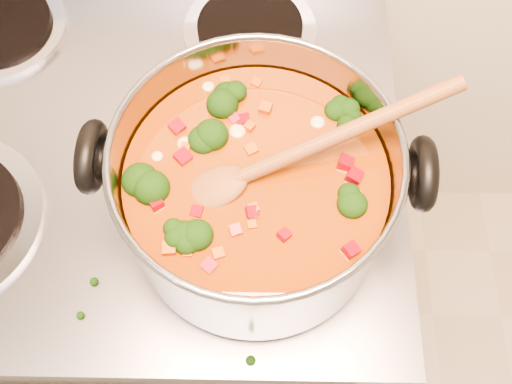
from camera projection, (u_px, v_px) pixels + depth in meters
electric_range at (163, 238)px, 1.17m from camera, size 0.76×0.69×1.08m
stockpot at (256, 192)px, 0.61m from camera, size 0.35×0.29×0.17m
wooden_spoon at (275, 162)px, 0.57m from camera, size 0.29×0.13×0.10m
cooktop_crumbs at (162, 272)px, 0.67m from camera, size 0.15×0.29×0.01m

